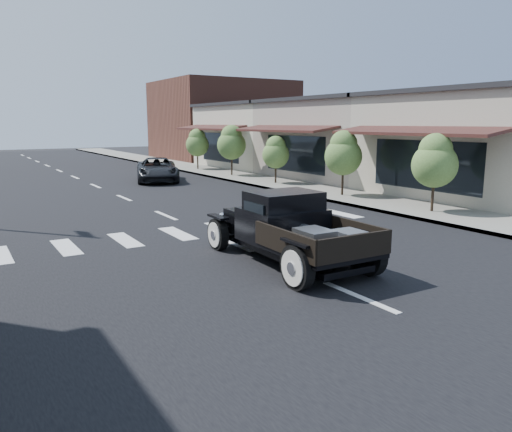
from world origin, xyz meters
TOP-DOWN VIEW (x-y plane):
  - ground at (0.00, 0.00)m, footprint 120.00×120.00m
  - road at (0.00, 15.00)m, footprint 14.00×80.00m
  - road_markings at (0.00, 10.00)m, footprint 12.00×60.00m
  - sidewalk_right at (8.50, 15.00)m, footprint 3.00×80.00m
  - storefront_near at (15.00, 4.00)m, footprint 10.00×9.00m
  - storefront_mid at (15.00, 13.00)m, footprint 10.00×9.00m
  - storefront_far at (15.00, 22.00)m, footprint 10.00×9.00m
  - far_building_right at (15.50, 32.00)m, footprint 11.00×10.00m
  - small_tree_a at (8.30, 2.14)m, footprint 1.61×1.61m
  - small_tree_b at (8.30, 7.01)m, footprint 1.64×1.64m
  - small_tree_c at (8.30, 12.34)m, footprint 1.43×1.43m
  - small_tree_d at (8.30, 17.19)m, footprint 1.75×1.75m
  - small_tree_e at (8.30, 22.12)m, footprint 1.59×1.59m
  - hotrod_pickup at (0.25, -0.29)m, footprint 2.44×5.05m
  - second_car at (3.57, 17.35)m, footprint 3.61×5.27m

SIDE VIEW (x-z plane):
  - ground at x=0.00m, z-range 0.00..0.00m
  - road_markings at x=0.00m, z-range -0.03..0.03m
  - road at x=0.00m, z-range 0.00..0.02m
  - sidewalk_right at x=8.50m, z-range 0.00..0.15m
  - second_car at x=3.57m, z-range 0.00..1.34m
  - hotrod_pickup at x=0.25m, z-range 0.00..1.73m
  - small_tree_c at x=8.30m, z-range 0.15..2.54m
  - small_tree_e at x=8.30m, z-range 0.15..2.81m
  - small_tree_a at x=8.30m, z-range 0.15..2.84m
  - small_tree_b at x=8.30m, z-range 0.15..2.88m
  - small_tree_d at x=8.30m, z-range 0.15..3.07m
  - storefront_near at x=15.00m, z-range 0.00..4.50m
  - storefront_mid at x=15.00m, z-range 0.00..4.50m
  - storefront_far at x=15.00m, z-range 0.00..4.50m
  - far_building_right at x=15.50m, z-range 0.00..7.00m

